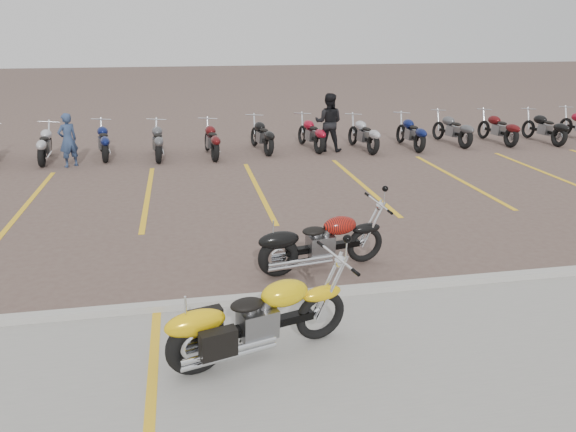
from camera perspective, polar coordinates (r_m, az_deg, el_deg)
name	(u,v)px	position (r m, az deg, el deg)	size (l,w,h in m)	color
ground	(288,249)	(10.35, 0.00, -3.33)	(100.00, 100.00, 0.00)	brown
concrete_apron	(365,400)	(6.52, 7.78, -18.03)	(60.00, 5.00, 0.01)	#9E9B93
curb	(313,294)	(8.54, 2.53, -7.92)	(60.00, 0.18, 0.12)	#ADAAA3
parking_stripes	(258,189)	(14.09, -3.04, 2.71)	(38.00, 5.50, 0.01)	gold
apron_stripe	(149,426)	(6.29, -13.90, -20.00)	(0.12, 5.00, 0.00)	gold
yellow_cruiser	(256,322)	(6.94, -3.32, -10.67)	(2.33, 0.79, 0.98)	black
flame_cruiser	(319,244)	(9.33, 3.14, -2.87)	(2.23, 0.53, 0.92)	black
person_a	(68,140)	(17.43, -21.46, 7.18)	(0.57, 0.37, 1.55)	navy
person_b	(329,122)	(18.40, 4.15, 9.46)	(0.91, 0.71, 1.87)	black
bg_bike_row	(286,135)	(18.35, -0.16, 8.27)	(22.26, 2.05, 1.10)	black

